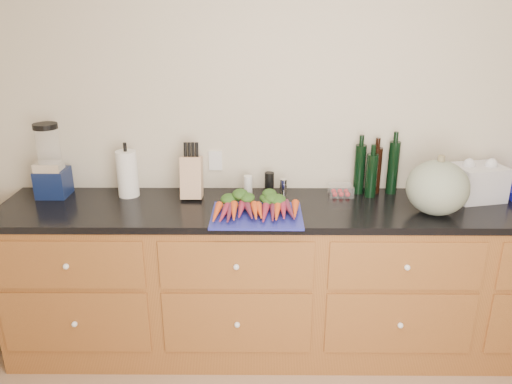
{
  "coord_description": "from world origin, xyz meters",
  "views": [
    {
      "loc": [
        -0.33,
        -1.35,
        2.0
      ],
      "look_at": [
        -0.35,
        1.2,
        1.06
      ],
      "focal_mm": 35.0,
      "sensor_mm": 36.0,
      "label": 1
    }
  ],
  "objects_px": {
    "carrots": "(257,207)",
    "tomato_box": "(341,190)",
    "blender_appliance": "(51,165)",
    "knife_block": "(192,177)",
    "paper_towel": "(127,174)",
    "cutting_board": "(257,215)",
    "squash": "(437,188)"
  },
  "relations": [
    {
      "from": "blender_appliance",
      "to": "knife_block",
      "type": "distance_m",
      "value": 0.84
    },
    {
      "from": "tomato_box",
      "to": "squash",
      "type": "bearing_deg",
      "value": -30.23
    },
    {
      "from": "blender_appliance",
      "to": "paper_towel",
      "type": "xyz_separation_m",
      "value": [
        0.45,
        0.0,
        -0.05
      ]
    },
    {
      "from": "squash",
      "to": "knife_block",
      "type": "distance_m",
      "value": 1.38
    },
    {
      "from": "squash",
      "to": "tomato_box",
      "type": "relative_size",
      "value": 2.34
    },
    {
      "from": "squash",
      "to": "tomato_box",
      "type": "bearing_deg",
      "value": 149.77
    },
    {
      "from": "paper_towel",
      "to": "tomato_box",
      "type": "bearing_deg",
      "value": 0.45
    },
    {
      "from": "cutting_board",
      "to": "knife_block",
      "type": "xyz_separation_m",
      "value": [
        -0.39,
        0.3,
        0.12
      ]
    },
    {
      "from": "paper_towel",
      "to": "knife_block",
      "type": "xyz_separation_m",
      "value": [
        0.38,
        -0.02,
        -0.02
      ]
    },
    {
      "from": "squash",
      "to": "paper_towel",
      "type": "relative_size",
      "value": 1.2
    },
    {
      "from": "cutting_board",
      "to": "carrots",
      "type": "xyz_separation_m",
      "value": [
        0.0,
        0.04,
        0.03
      ]
    },
    {
      "from": "cutting_board",
      "to": "carrots",
      "type": "relative_size",
      "value": 1.03
    },
    {
      "from": "cutting_board",
      "to": "squash",
      "type": "xyz_separation_m",
      "value": [
        0.98,
        0.05,
        0.14
      ]
    },
    {
      "from": "cutting_board",
      "to": "knife_block",
      "type": "relative_size",
      "value": 2.0
    },
    {
      "from": "knife_block",
      "to": "paper_towel",
      "type": "bearing_deg",
      "value": 177.02
    },
    {
      "from": "tomato_box",
      "to": "cutting_board",
      "type": "bearing_deg",
      "value": -146.78
    },
    {
      "from": "knife_block",
      "to": "tomato_box",
      "type": "xyz_separation_m",
      "value": [
        0.89,
        0.03,
        -0.09
      ]
    },
    {
      "from": "squash",
      "to": "paper_towel",
      "type": "xyz_separation_m",
      "value": [
        -1.75,
        0.27,
        -0.01
      ]
    },
    {
      "from": "paper_towel",
      "to": "blender_appliance",
      "type": "bearing_deg",
      "value": -179.69
    },
    {
      "from": "knife_block",
      "to": "tomato_box",
      "type": "distance_m",
      "value": 0.89
    },
    {
      "from": "blender_appliance",
      "to": "paper_towel",
      "type": "bearing_deg",
      "value": 0.31
    },
    {
      "from": "blender_appliance",
      "to": "paper_towel",
      "type": "distance_m",
      "value": 0.45
    },
    {
      "from": "cutting_board",
      "to": "tomato_box",
      "type": "height_order",
      "value": "tomato_box"
    },
    {
      "from": "squash",
      "to": "tomato_box",
      "type": "distance_m",
      "value": 0.56
    },
    {
      "from": "carrots",
      "to": "tomato_box",
      "type": "distance_m",
      "value": 0.58
    },
    {
      "from": "paper_towel",
      "to": "tomato_box",
      "type": "height_order",
      "value": "paper_towel"
    },
    {
      "from": "paper_towel",
      "to": "knife_block",
      "type": "height_order",
      "value": "paper_towel"
    },
    {
      "from": "carrots",
      "to": "tomato_box",
      "type": "height_order",
      "value": "carrots"
    },
    {
      "from": "carrots",
      "to": "paper_towel",
      "type": "bearing_deg",
      "value": 159.79
    },
    {
      "from": "carrots",
      "to": "blender_appliance",
      "type": "relative_size",
      "value": 1.08
    },
    {
      "from": "carrots",
      "to": "blender_appliance",
      "type": "distance_m",
      "value": 1.26
    },
    {
      "from": "knife_block",
      "to": "squash",
      "type": "bearing_deg",
      "value": -10.23
    }
  ]
}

